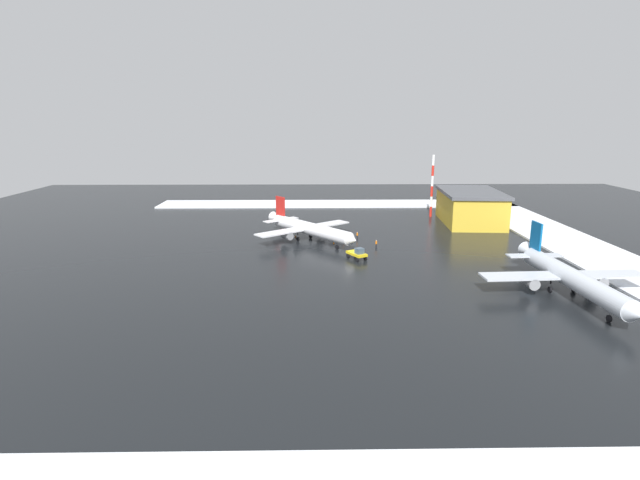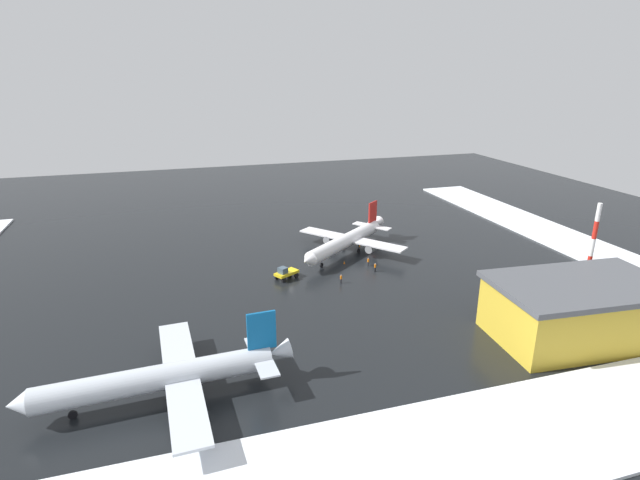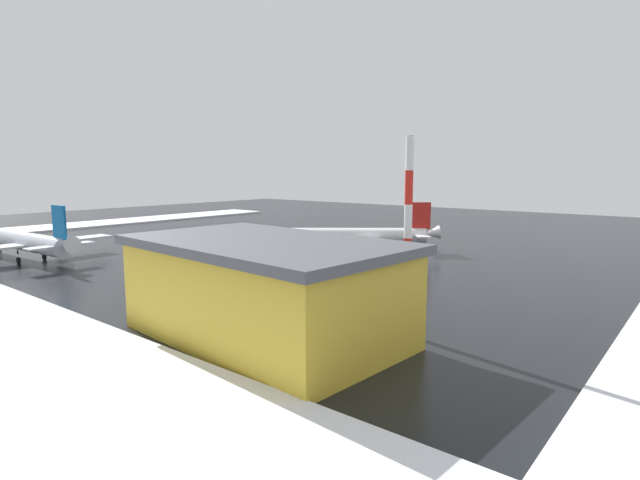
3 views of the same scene
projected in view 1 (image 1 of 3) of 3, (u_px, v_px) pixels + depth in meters
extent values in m
plane|color=black|center=(353.00, 259.00, 100.04)|extent=(240.00, 240.00, 0.00)
cube|color=white|center=(600.00, 257.00, 100.81)|extent=(152.00, 16.00, 0.41)
cube|color=white|center=(337.00, 204.00, 165.12)|extent=(14.00, 116.00, 0.41)
cylinder|color=white|center=(311.00, 229.00, 113.69)|extent=(21.80, 18.32, 2.90)
cone|color=white|center=(353.00, 240.00, 103.34)|extent=(3.33, 3.44, 2.76)
cone|color=white|center=(276.00, 218.00, 124.04)|extent=(3.92, 3.84, 2.83)
cube|color=white|center=(327.00, 224.00, 120.02)|extent=(9.89, 11.01, 0.31)
cylinder|color=gray|center=(323.00, 229.00, 118.84)|extent=(3.33, 3.15, 1.71)
cube|color=white|center=(279.00, 232.00, 111.31)|extent=(9.89, 11.01, 0.31)
cylinder|color=gray|center=(287.00, 235.00, 112.25)|extent=(3.33, 3.15, 1.71)
cube|color=red|center=(280.00, 206.00, 121.77)|extent=(2.86, 2.38, 4.78)
cube|color=white|center=(289.00, 218.00, 124.01)|extent=(4.30, 4.59, 0.21)
cube|color=white|center=(272.00, 221.00, 120.83)|extent=(4.30, 4.59, 0.21)
cylinder|color=black|center=(337.00, 242.00, 107.28)|extent=(0.21, 0.21, 0.60)
cylinder|color=black|center=(337.00, 247.00, 107.57)|extent=(0.92, 0.82, 0.94)
cylinder|color=black|center=(310.00, 231.00, 117.07)|extent=(0.21, 0.21, 0.60)
cylinder|color=black|center=(310.00, 237.00, 117.36)|extent=(0.92, 0.82, 0.94)
cylinder|color=black|center=(298.00, 234.00, 114.74)|extent=(0.21, 0.21, 0.60)
cylinder|color=black|center=(298.00, 239.00, 115.03)|extent=(0.92, 0.82, 0.94)
cylinder|color=silver|center=(573.00, 279.00, 77.35)|extent=(27.22, 4.37, 3.07)
cone|color=silver|center=(637.00, 315.00, 63.15)|extent=(2.31, 3.02, 2.92)
cone|color=silver|center=(528.00, 251.00, 91.60)|extent=(3.35, 2.76, 2.99)
cube|color=silver|center=(608.00, 274.00, 80.51)|extent=(4.53, 11.92, 0.33)
cylinder|color=gray|center=(598.00, 281.00, 80.17)|extent=(3.16, 1.95, 1.81)
cube|color=silver|center=(519.00, 276.00, 79.58)|extent=(4.53, 11.92, 0.33)
cylinder|color=gray|center=(530.00, 282.00, 79.47)|extent=(3.16, 1.95, 1.81)
cube|color=#0C5999|center=(536.00, 236.00, 88.72)|extent=(3.63, 0.50, 5.06)
cube|color=silver|center=(549.00, 255.00, 89.54)|extent=(2.55, 4.44, 0.22)
cube|color=silver|center=(520.00, 256.00, 89.20)|extent=(2.55, 4.44, 0.22)
cylinder|color=black|center=(610.00, 310.00, 68.47)|extent=(0.22, 0.22, 0.63)
cylinder|color=black|center=(609.00, 319.00, 68.77)|extent=(1.01, 0.36, 0.99)
cylinder|color=black|center=(575.00, 281.00, 80.43)|extent=(0.22, 0.22, 0.63)
cylinder|color=black|center=(574.00, 289.00, 80.73)|extent=(1.01, 0.36, 0.99)
cylinder|color=black|center=(551.00, 282.00, 80.18)|extent=(0.22, 0.22, 0.63)
cylinder|color=black|center=(550.00, 290.00, 80.48)|extent=(1.01, 0.36, 0.99)
cube|color=gold|center=(357.00, 254.00, 99.68)|extent=(5.09, 4.17, 0.50)
cube|color=#3F5160|center=(359.00, 251.00, 98.72)|extent=(1.96, 1.99, 1.10)
cylinder|color=black|center=(365.00, 258.00, 98.98)|extent=(0.94, 0.72, 0.90)
cylinder|color=black|center=(357.00, 260.00, 98.01)|extent=(0.94, 0.72, 0.90)
cylinder|color=black|center=(356.00, 255.00, 101.68)|extent=(0.94, 0.72, 0.90)
cylinder|color=black|center=(348.00, 256.00, 100.71)|extent=(0.94, 0.72, 0.90)
cylinder|color=black|center=(343.00, 238.00, 116.58)|extent=(0.16, 0.16, 0.85)
cylinder|color=black|center=(344.00, 238.00, 116.60)|extent=(0.16, 0.16, 0.85)
cylinder|color=orange|center=(344.00, 234.00, 116.42)|extent=(0.36, 0.36, 0.62)
sphere|color=tan|center=(344.00, 233.00, 116.31)|extent=(0.24, 0.24, 0.24)
cylinder|color=black|center=(377.00, 246.00, 108.85)|extent=(0.16, 0.16, 0.85)
cylinder|color=black|center=(376.00, 246.00, 108.78)|extent=(0.16, 0.16, 0.85)
cylinder|color=orange|center=(376.00, 243.00, 108.64)|extent=(0.36, 0.36, 0.62)
sphere|color=tan|center=(376.00, 241.00, 108.54)|extent=(0.24, 0.24, 0.24)
cylinder|color=black|center=(358.00, 237.00, 116.71)|extent=(0.16, 0.16, 0.85)
cylinder|color=black|center=(357.00, 237.00, 116.86)|extent=(0.16, 0.16, 0.85)
cylinder|color=orange|center=(357.00, 234.00, 116.61)|extent=(0.36, 0.36, 0.62)
sphere|color=tan|center=(357.00, 232.00, 116.51)|extent=(0.24, 0.24, 0.24)
cylinder|color=red|center=(431.00, 212.00, 143.77)|extent=(0.70, 0.70, 2.94)
cylinder|color=white|center=(431.00, 202.00, 143.08)|extent=(0.70, 0.70, 2.94)
cylinder|color=red|center=(432.00, 191.00, 142.39)|extent=(0.70, 0.70, 2.94)
cylinder|color=white|center=(432.00, 181.00, 141.70)|extent=(0.70, 0.70, 2.94)
cylinder|color=red|center=(433.00, 171.00, 141.01)|extent=(0.70, 0.70, 2.94)
cylinder|color=white|center=(433.00, 160.00, 140.33)|extent=(0.70, 0.70, 2.94)
cube|color=gold|center=(470.00, 208.00, 134.21)|extent=(24.96, 15.72, 8.00)
cube|color=#4C4F54|center=(471.00, 192.00, 133.18)|extent=(26.03, 16.79, 0.80)
cone|color=orange|center=(334.00, 242.00, 112.47)|extent=(0.36, 0.36, 0.55)
cone|color=orange|center=(296.00, 236.00, 118.88)|extent=(0.36, 0.36, 0.55)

